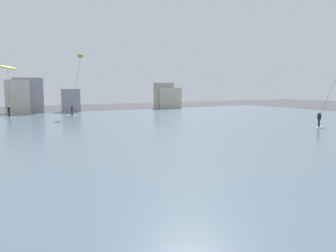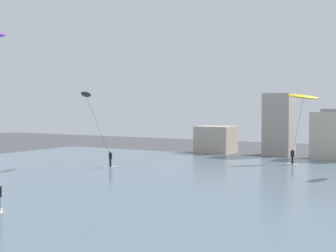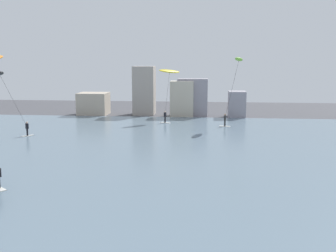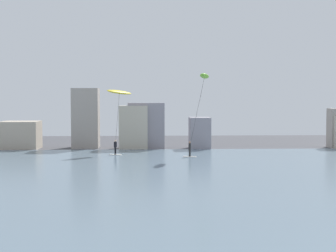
{
  "view_description": "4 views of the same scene",
  "coord_description": "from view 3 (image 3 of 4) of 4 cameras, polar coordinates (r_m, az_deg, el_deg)",
  "views": [
    {
      "loc": [
        -10.8,
        0.91,
        4.39
      ],
      "look_at": [
        -3.45,
        13.94,
        2.58
      ],
      "focal_mm": 35.42,
      "sensor_mm": 36.0,
      "label": 1
    },
    {
      "loc": [
        6.05,
        2.72,
        6.07
      ],
      "look_at": [
        -1.86,
        16.28,
        5.41
      ],
      "focal_mm": 51.63,
      "sensor_mm": 36.0,
      "label": 2
    },
    {
      "loc": [
        -1.68,
        -4.82,
        8.91
      ],
      "look_at": [
        -3.78,
        16.61,
        5.37
      ],
      "focal_mm": 44.63,
      "sensor_mm": 36.0,
      "label": 3
    },
    {
      "loc": [
        -4.34,
        -4.13,
        6.39
      ],
      "look_at": [
        -3.52,
        13.53,
        5.39
      ],
      "focal_mm": 53.8,
      "sensor_mm": 36.0,
      "label": 4
    }
  ],
  "objects": [
    {
      "name": "water_bay",
      "position": [
        36.84,
        8.07,
        -4.68
      ],
      "size": [
        84.0,
        52.0,
        0.1
      ],
      "primitive_type": "cube",
      "color": "slate",
      "rests_on": "ground"
    },
    {
      "name": "far_shore_buildings",
      "position": [
        64.3,
        5.56,
        3.68
      ],
      "size": [
        46.17,
        4.89,
        7.58
      ],
      "color": "#B7A893",
      "rests_on": "ground"
    },
    {
      "name": "kitesurfer_yellow",
      "position": [
        58.66,
        0.15,
        7.02
      ],
      "size": [
        3.41,
        4.86,
        7.38
      ],
      "color": "silver",
      "rests_on": "water_bay"
    },
    {
      "name": "kitesurfer_lime",
      "position": [
        54.33,
        9.43,
        7.99
      ],
      "size": [
        3.1,
        2.97,
        8.94
      ],
      "color": "silver",
      "rests_on": "water_bay"
    },
    {
      "name": "kitesurfer_black",
      "position": [
        49.97,
        -21.57,
        5.75
      ],
      "size": [
        4.25,
        2.77,
        7.47
      ],
      "color": "silver",
      "rests_on": "water_bay"
    }
  ]
}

